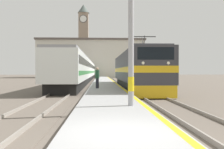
{
  "coord_description": "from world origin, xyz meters",
  "views": [
    {
      "loc": [
        -0.5,
        -6.09,
        1.8
      ],
      "look_at": [
        0.91,
        25.73,
        1.39
      ],
      "focal_mm": 42.0,
      "sensor_mm": 36.0,
      "label": 1
    }
  ],
  "objects_px": {
    "catenary_mast": "(133,3)",
    "person_on_platform": "(97,77)",
    "passenger_train": "(83,70)",
    "clock_tower": "(84,39)",
    "locomotive_train": "(135,71)"
  },
  "relations": [
    {
      "from": "catenary_mast",
      "to": "person_on_platform",
      "type": "xyz_separation_m",
      "value": [
        -1.62,
        11.16,
        -3.33
      ]
    },
    {
      "from": "passenger_train",
      "to": "clock_tower",
      "type": "relative_size",
      "value": 2.27
    },
    {
      "from": "passenger_train",
      "to": "person_on_platform",
      "type": "bearing_deg",
      "value": -83.11
    },
    {
      "from": "person_on_platform",
      "to": "catenary_mast",
      "type": "bearing_deg",
      "value": -81.73
    },
    {
      "from": "locomotive_train",
      "to": "person_on_platform",
      "type": "xyz_separation_m",
      "value": [
        -3.72,
        -3.76,
        -0.57
      ]
    },
    {
      "from": "locomotive_train",
      "to": "catenary_mast",
      "type": "distance_m",
      "value": 15.31
    },
    {
      "from": "passenger_train",
      "to": "person_on_platform",
      "type": "xyz_separation_m",
      "value": [
        2.71,
        -22.43,
        -0.68
      ]
    },
    {
      "from": "catenary_mast",
      "to": "clock_tower",
      "type": "distance_m",
      "value": 74.84
    },
    {
      "from": "locomotive_train",
      "to": "passenger_train",
      "type": "height_order",
      "value": "locomotive_train"
    },
    {
      "from": "locomotive_train",
      "to": "catenary_mast",
      "type": "bearing_deg",
      "value": -98.0
    },
    {
      "from": "passenger_train",
      "to": "clock_tower",
      "type": "bearing_deg",
      "value": 93.47
    },
    {
      "from": "catenary_mast",
      "to": "passenger_train",
      "type": "bearing_deg",
      "value": 97.35
    },
    {
      "from": "passenger_train",
      "to": "person_on_platform",
      "type": "distance_m",
      "value": 22.6
    },
    {
      "from": "catenary_mast",
      "to": "person_on_platform",
      "type": "distance_m",
      "value": 11.76
    },
    {
      "from": "locomotive_train",
      "to": "person_on_platform",
      "type": "bearing_deg",
      "value": -134.71
    }
  ]
}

